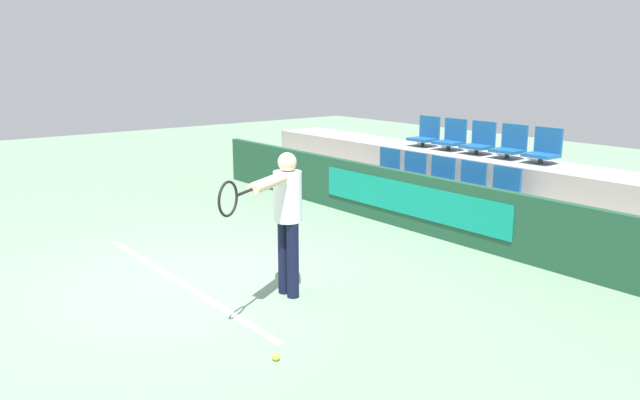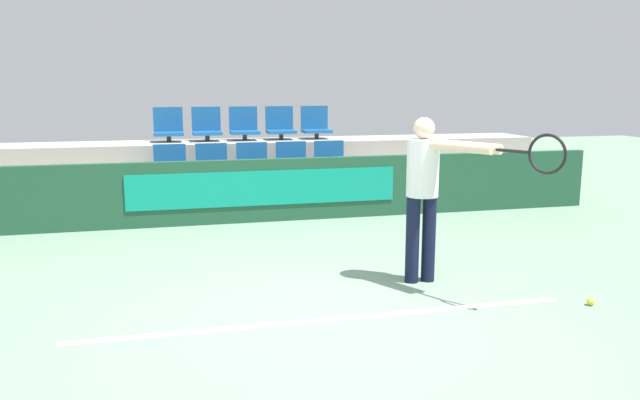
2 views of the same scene
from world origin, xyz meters
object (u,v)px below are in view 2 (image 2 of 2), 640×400
at_px(tennis_player, 429,183).
at_px(stadium_chair_7, 244,126).
at_px(stadium_chair_0, 170,167).
at_px(stadium_chair_1, 212,166).
at_px(stadium_chair_9, 316,125).
at_px(stadium_chair_4, 331,162).
at_px(stadium_chair_2, 253,164).
at_px(stadium_chair_3, 292,163).
at_px(tennis_ball, 591,302).
at_px(stadium_chair_5, 168,128).
at_px(stadium_chair_8, 280,126).
at_px(stadium_chair_6, 207,127).

bearing_deg(tennis_player, stadium_chair_7, 74.33).
xyz_separation_m(stadium_chair_0, stadium_chair_1, (0.59, 0.00, 0.00)).
xyz_separation_m(stadium_chair_1, stadium_chair_9, (1.77, 0.98, 0.49)).
relative_size(stadium_chair_4, stadium_chair_7, 1.00).
bearing_deg(stadium_chair_2, tennis_player, -73.05).
bearing_deg(stadium_chair_3, tennis_ball, -70.10).
bearing_deg(stadium_chair_1, stadium_chair_7, 58.92).
height_order(stadium_chair_1, stadium_chair_5, stadium_chair_5).
xyz_separation_m(stadium_chair_2, stadium_chair_9, (1.18, 0.98, 0.49)).
bearing_deg(stadium_chair_9, tennis_player, -90.43).
xyz_separation_m(stadium_chair_2, tennis_player, (1.14, -3.75, 0.26)).
height_order(stadium_chair_5, stadium_chair_8, same).
xyz_separation_m(stadium_chair_4, stadium_chair_9, (0.00, 0.98, 0.49)).
bearing_deg(tennis_ball, stadium_chair_6, 116.95).
bearing_deg(stadium_chair_3, stadium_chair_4, 0.00).
height_order(stadium_chair_2, tennis_ball, stadium_chair_2).
relative_size(stadium_chair_5, stadium_chair_7, 1.00).
bearing_deg(stadium_chair_0, tennis_player, -58.24).
distance_m(tennis_player, tennis_ball, 1.72).
bearing_deg(stadium_chair_5, tennis_ball, -58.49).
bearing_deg(stadium_chair_8, tennis_ball, -73.35).
relative_size(stadium_chair_0, stadium_chair_1, 1.00).
bearing_deg(stadium_chair_7, tennis_ball, -68.01).
height_order(stadium_chair_8, tennis_ball, stadium_chair_8).
bearing_deg(stadium_chair_2, stadium_chair_1, 180.00).
distance_m(stadium_chair_4, stadium_chair_5, 2.60).
bearing_deg(stadium_chair_7, stadium_chair_3, -58.92).
distance_m(stadium_chair_0, stadium_chair_4, 2.36).
bearing_deg(stadium_chair_6, stadium_chair_5, 180.00).
xyz_separation_m(stadium_chair_7, tennis_ball, (2.28, -5.64, -1.16)).
relative_size(stadium_chair_1, stadium_chair_5, 1.00).
xyz_separation_m(stadium_chair_7, stadium_chair_9, (1.18, 0.00, 0.00)).
xyz_separation_m(stadium_chair_8, tennis_player, (0.55, -4.73, -0.23)).
distance_m(stadium_chair_4, stadium_chair_9, 1.09).
relative_size(stadium_chair_3, stadium_chair_7, 1.00).
relative_size(tennis_player, tennis_ball, 23.80).
distance_m(stadium_chair_1, stadium_chair_2, 0.59).
distance_m(stadium_chair_4, tennis_player, 3.76).
distance_m(stadium_chair_3, stadium_chair_9, 1.24).
xyz_separation_m(stadium_chair_4, stadium_chair_6, (-1.77, 0.98, 0.49)).
bearing_deg(stadium_chair_6, stadium_chair_8, 0.00).
bearing_deg(stadium_chair_6, stadium_chair_9, 0.00).
bearing_deg(stadium_chair_9, stadium_chair_3, -121.08).
bearing_deg(stadium_chair_6, stadium_chair_3, -39.68).
bearing_deg(stadium_chair_5, stadium_chair_2, -39.68).
height_order(stadium_chair_1, stadium_chair_2, same).
relative_size(stadium_chair_2, tennis_player, 0.34).
relative_size(stadium_chair_5, tennis_ball, 8.06).
bearing_deg(tennis_player, tennis_ball, -67.84).
bearing_deg(stadium_chair_7, tennis_player, -76.41).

